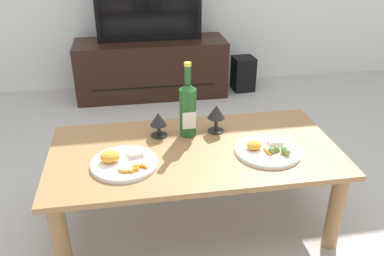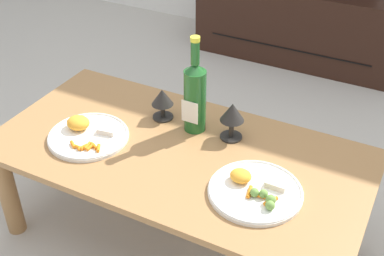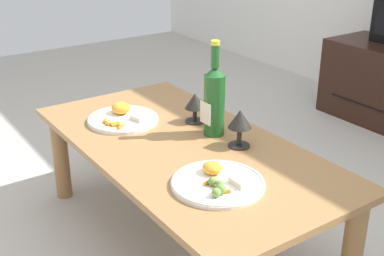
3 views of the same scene
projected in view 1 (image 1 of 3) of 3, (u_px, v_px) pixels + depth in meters
name	position (u px, v px, depth m)	size (l,w,h in m)	color
ground_plane	(194.00, 221.00, 2.03)	(6.40, 6.40, 0.00)	#B7B2A8
dining_table	(195.00, 161.00, 1.87)	(1.32, 0.67, 0.42)	#9E7042
tv_stand	(152.00, 68.00, 3.42)	(1.25, 0.41, 0.47)	black
tv_screen	(149.00, 4.00, 3.17)	(0.85, 0.05, 0.60)	black
floor_speaker	(243.00, 74.00, 3.56)	(0.18, 0.18, 0.30)	black
wine_bottle	(188.00, 107.00, 1.90)	(0.08, 0.08, 0.37)	#1E5923
goblet_left	(158.00, 121.00, 1.92)	(0.08, 0.08, 0.12)	black
goblet_right	(216.00, 113.00, 1.95)	(0.09, 0.09, 0.14)	black
dinner_plate_left	(123.00, 162.00, 1.72)	(0.29, 0.29, 0.06)	white
dinner_plate_right	(268.00, 150.00, 1.81)	(0.30, 0.30, 0.05)	white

